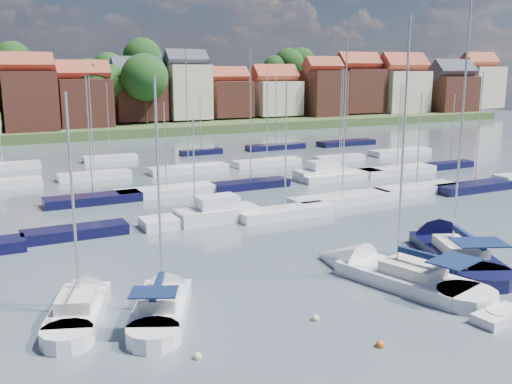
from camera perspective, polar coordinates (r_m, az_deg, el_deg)
ground at (r=69.50m, az=-6.30°, el=1.43°), size 260.00×260.00×0.00m
sailboat_left at (r=32.27m, az=-9.16°, el=-10.79°), size 6.61×10.14×13.63m
sailboat_centre at (r=37.11m, az=12.36°, el=-7.84°), size 6.70×13.24×17.34m
sailboat_navy at (r=43.42m, az=18.35°, el=-5.23°), size 8.92×14.15×19.06m
sailboat_far at (r=32.95m, az=-16.99°, el=-10.74°), size 5.67×9.89×12.81m
tender at (r=32.96m, az=23.19°, el=-11.36°), size 3.28×1.83×0.67m
buoy_a at (r=27.10m, az=-5.86°, el=-16.25°), size 0.41×0.41×0.41m
buoy_b at (r=28.58m, az=12.30°, el=-14.89°), size 0.44×0.44×0.44m
buoy_c at (r=30.76m, az=5.96°, el=-12.63°), size 0.41×0.41×0.41m
buoy_d at (r=34.59m, az=21.25°, el=-10.54°), size 0.44×0.44×0.44m
buoy_e at (r=42.75m, az=14.31°, el=-5.73°), size 0.48×0.48×0.48m
marina_field at (r=65.70m, az=-3.26°, el=1.24°), size 79.62×41.41×15.93m
far_shore_town at (r=159.05m, az=-17.55°, el=8.64°), size 212.46×90.00×22.27m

